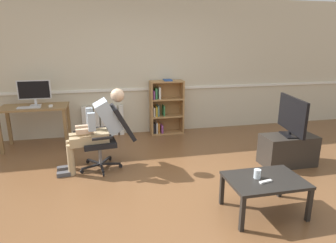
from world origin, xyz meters
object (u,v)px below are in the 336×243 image
object	(u,v)px
computer_desk	(35,113)
computer_mouse	(51,106)
radiator	(103,121)
person_seated	(97,127)
tv_stand	(288,150)
drinking_glass	(257,174)
coffee_table	(265,183)
spare_remote	(266,182)
tv_screen	(292,116)
keyboard	(29,107)
bookshelf	(164,108)
office_chair	(110,134)
imac_monitor	(34,91)

from	to	relation	value
computer_desk	computer_mouse	distance (m)	0.35
radiator	person_seated	xyz separation A→B (m)	(-0.08, -1.59, 0.34)
tv_stand	drinking_glass	distance (m)	1.58
person_seated	coffee_table	world-z (taller)	person_seated
person_seated	spare_remote	xyz separation A→B (m)	(1.76, -1.66, -0.23)
radiator	spare_remote	xyz separation A→B (m)	(1.68, -3.26, 0.11)
computer_mouse	radiator	xyz separation A→B (m)	(0.87, 0.51, -0.46)
tv_screen	spare_remote	bearing A→B (deg)	147.51
person_seated	tv_screen	bearing A→B (deg)	73.36
tv_stand	tv_screen	size ratio (longest dim) A/B	0.96
spare_remote	computer_desk	bearing A→B (deg)	-145.83
keyboard	radiator	world-z (taller)	keyboard
tv_stand	coffee_table	bearing A→B (deg)	-133.91
computer_desk	bookshelf	xyz separation A→B (m)	(2.42, 0.30, -0.10)
computer_desk	office_chair	size ratio (longest dim) A/B	1.19
computer_mouse	coffee_table	bearing A→B (deg)	-45.79
drinking_glass	bookshelf	bearing A→B (deg)	97.44
computer_desk	spare_remote	size ratio (longest dim) A/B	7.58
radiator	tv_stand	world-z (taller)	radiator
computer_desk	tv_screen	size ratio (longest dim) A/B	1.34
bookshelf	computer_mouse	bearing A→B (deg)	-168.91
keyboard	tv_stand	bearing A→B (deg)	-21.14
keyboard	drinking_glass	xyz separation A→B (m)	(2.87, -2.61, -0.30)
bookshelf	tv_stand	world-z (taller)	bookshelf
coffee_table	drinking_glass	distance (m)	0.13
imac_monitor	coffee_table	xyz separation A→B (m)	(2.88, -2.87, -0.65)
computer_mouse	tv_screen	bearing A→B (deg)	-23.22
imac_monitor	drinking_glass	distance (m)	4.02
keyboard	person_seated	bearing A→B (deg)	-42.79
office_chair	tv_screen	xyz separation A→B (m)	(2.68, -0.51, 0.26)
keyboard	bookshelf	world-z (taller)	bookshelf
keyboard	imac_monitor	bearing A→B (deg)	72.46
imac_monitor	computer_desk	bearing A→B (deg)	-104.92
radiator	office_chair	world-z (taller)	office_chair
bookshelf	tv_screen	world-z (taller)	bookshelf
keyboard	computer_mouse	size ratio (longest dim) A/B	3.74
keyboard	office_chair	bearing A→B (deg)	-38.04
person_seated	bookshelf	bearing A→B (deg)	131.55
keyboard	drinking_glass	size ratio (longest dim) A/B	3.70
person_seated	drinking_glass	bearing A→B (deg)	40.97
spare_remote	radiator	bearing A→B (deg)	-163.41
tv_stand	coffee_table	size ratio (longest dim) A/B	0.98
computer_mouse	drinking_glass	distance (m)	3.66
office_chair	tv_screen	distance (m)	2.74
office_chair	bookshelf	bearing A→B (deg)	135.28
radiator	spare_remote	world-z (taller)	radiator
computer_mouse	tv_screen	xyz separation A→B (m)	(3.66, -1.57, 0.01)
imac_monitor	tv_screen	world-z (taller)	imac_monitor
drinking_glass	spare_remote	bearing A→B (deg)	-70.50
computer_desk	tv_screen	xyz separation A→B (m)	(3.96, -1.69, 0.15)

